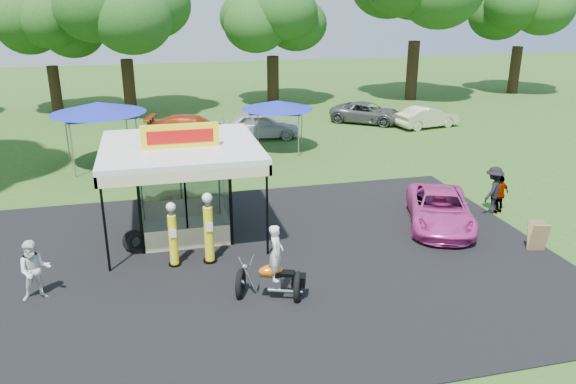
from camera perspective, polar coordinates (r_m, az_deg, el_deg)
The scene contains 23 objects.
ground at distance 16.81m, azimuth -2.18°, elevation -10.15°, with size 120.00×120.00×0.00m, color #2A571B.
asphalt_apron at distance 18.53m, azimuth -3.45°, elevation -7.11°, with size 20.00×14.00×0.04m, color black.
gas_station_kiosk at distance 20.41m, azimuth -10.64°, elevation 0.49°, with size 5.40×5.40×4.18m.
gas_pump_left at distance 18.22m, azimuth -11.61°, elevation -4.41°, with size 0.41×0.41×2.19m.
gas_pump_right at distance 18.21m, azimuth -8.06°, elevation -3.83°, with size 0.45×0.45×2.41m.
motorcycle at distance 16.11m, azimuth -1.46°, elevation -7.84°, with size 2.07×1.50×2.35m.
spare_tires at distance 19.73m, azimuth -15.19°, elevation -4.91°, with size 0.94×0.58×0.80m.
a_frame_sign at distance 20.88m, azimuth 24.01°, elevation -4.17°, with size 0.62×0.63×1.04m.
kiosk_car at distance 22.92m, azimuth -10.81°, elevation -0.85°, with size 1.13×2.82×0.96m, color yellow.
pink_sedan at distance 21.85m, azimuth 15.18°, elevation -1.68°, with size 2.23×4.83×1.34m, color #D23998.
spectator_west at distance 17.59m, azimuth -24.34°, elevation -7.26°, with size 0.88×0.69×1.82m, color white.
spectator_east_a at distance 23.68m, azimuth 20.13°, elevation 0.18°, with size 1.24×0.71×1.92m, color black.
spectator_east_b at distance 23.85m, azimuth 20.72°, elevation -0.20°, with size 0.92×0.38×1.57m, color gray.
bg_car_b at distance 33.84m, azimuth -9.62°, elevation 6.37°, with size 2.20×5.41×1.57m, color #AB340D.
bg_car_c at distance 34.27m, azimuth -2.88°, elevation 6.82°, with size 1.90×4.73×1.61m, color #BCBBC0.
bg_car_d at distance 38.80m, azimuth 8.05°, elevation 7.97°, with size 2.28×4.95×1.38m, color #4C4C4E.
bg_car_e at distance 38.17m, azimuth 13.98°, elevation 7.40°, with size 1.47×4.21×1.39m, color beige.
tent_west at distance 29.65m, azimuth -18.75°, elevation 8.07°, with size 4.67×4.67×3.27m.
tent_east at distance 31.28m, azimuth -1.10°, elevation 8.81°, with size 3.97×3.97×2.78m.
oak_far_b at distance 44.59m, azimuth -23.30°, elevation 15.03°, with size 7.90×7.90×9.43m.
oak_far_c at distance 41.69m, azimuth -16.51°, elevation 17.16°, with size 9.58×9.58×11.29m.
oak_far_d at distance 44.87m, azimuth -1.60°, elevation 17.30°, with size 8.70×8.70×10.36m.
oak_far_f at distance 53.80m, azimuth 22.74°, elevation 16.67°, with size 9.05×9.05×10.90m.
Camera 1 is at (-2.90, -14.32, 8.30)m, focal length 35.00 mm.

